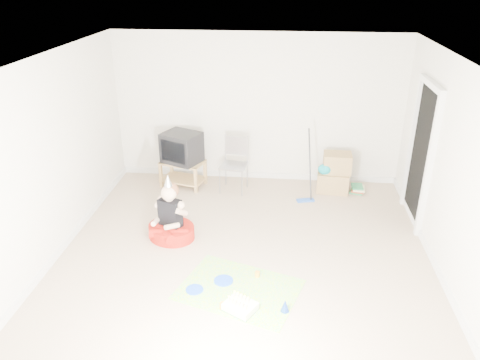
# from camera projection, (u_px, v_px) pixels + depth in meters

# --- Properties ---
(ground) EXTENTS (5.00, 5.00, 0.00)m
(ground) POSITION_uv_depth(u_px,v_px,m) (244.00, 252.00, 6.39)
(ground) COLOR tan
(ground) RESTS_ON ground
(doorway_recess) EXTENTS (0.02, 0.90, 2.05)m
(doorway_recess) POSITION_uv_depth(u_px,v_px,m) (421.00, 157.00, 6.82)
(doorway_recess) COLOR black
(doorway_recess) RESTS_ON ground
(tv_stand) EXTENTS (0.82, 0.62, 0.46)m
(tv_stand) POSITION_uv_depth(u_px,v_px,m) (183.00, 171.00, 8.22)
(tv_stand) COLOR #A5804A
(tv_stand) RESTS_ON ground
(crt_tv) EXTENTS (0.76, 0.70, 0.52)m
(crt_tv) POSITION_uv_depth(u_px,v_px,m) (182.00, 147.00, 8.03)
(crt_tv) COLOR black
(crt_tv) RESTS_ON tv_stand
(folding_chair) EXTENTS (0.49, 0.47, 0.95)m
(folding_chair) POSITION_uv_depth(u_px,v_px,m) (234.00, 166.00, 7.95)
(folding_chair) COLOR #99999F
(folding_chair) RESTS_ON ground
(cardboard_boxes) EXTENTS (0.57, 0.45, 0.68)m
(cardboard_boxes) POSITION_uv_depth(u_px,v_px,m) (334.00, 173.00, 8.01)
(cardboard_boxes) COLOR #9D7C4C
(cardboard_boxes) RESTS_ON ground
(floor_mop) EXTENTS (0.30, 0.38, 1.16)m
(floor_mop) POSITION_uv_depth(u_px,v_px,m) (306.00, 187.00, 7.66)
(floor_mop) COLOR blue
(floor_mop) RESTS_ON ground
(book_pile) EXTENTS (0.29, 0.33, 0.12)m
(book_pile) POSITION_uv_depth(u_px,v_px,m) (358.00, 189.00, 8.07)
(book_pile) COLOR #297C4A
(book_pile) RESTS_ON ground
(seated_woman) EXTENTS (0.90, 0.90, 0.99)m
(seated_woman) POSITION_uv_depth(u_px,v_px,m) (171.00, 224.00, 6.65)
(seated_woman) COLOR #AD1A10
(seated_woman) RESTS_ON ground
(party_mat) EXTENTS (1.63, 1.39, 0.01)m
(party_mat) POSITION_uv_depth(u_px,v_px,m) (239.00, 289.00, 5.65)
(party_mat) COLOR #FE35A9
(party_mat) RESTS_ON ground
(birthday_cake) EXTENTS (0.43, 0.41, 0.16)m
(birthday_cake) POSITION_uv_depth(u_px,v_px,m) (240.00, 307.00, 5.30)
(birthday_cake) COLOR silver
(birthday_cake) RESTS_ON party_mat
(blue_plate_near) EXTENTS (0.27, 0.27, 0.01)m
(blue_plate_near) POSITION_uv_depth(u_px,v_px,m) (224.00, 281.00, 5.80)
(blue_plate_near) COLOR blue
(blue_plate_near) RESTS_ON party_mat
(blue_plate_far) EXTENTS (0.29, 0.29, 0.01)m
(blue_plate_far) POSITION_uv_depth(u_px,v_px,m) (195.00, 290.00, 5.64)
(blue_plate_far) COLOR blue
(blue_plate_far) RESTS_ON party_mat
(orange_cup_near) EXTENTS (0.08, 0.08, 0.07)m
(orange_cup_near) POSITION_uv_depth(u_px,v_px,m) (257.00, 274.00, 5.87)
(orange_cup_near) COLOR orange
(orange_cup_near) RESTS_ON party_mat
(orange_cup_far) EXTENTS (0.08, 0.08, 0.08)m
(orange_cup_far) POSITION_uv_depth(u_px,v_px,m) (222.00, 306.00, 5.32)
(orange_cup_far) COLOR orange
(orange_cup_far) RESTS_ON party_mat
(blue_party_hat) EXTENTS (0.12, 0.12, 0.15)m
(blue_party_hat) POSITION_uv_depth(u_px,v_px,m) (285.00, 306.00, 5.27)
(blue_party_hat) COLOR #1840AE
(blue_party_hat) RESTS_ON party_mat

